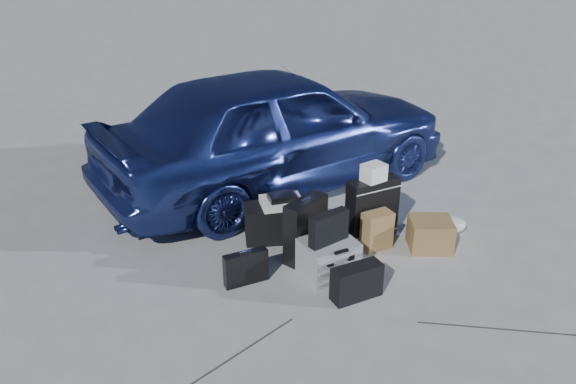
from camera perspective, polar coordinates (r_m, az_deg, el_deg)
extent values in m
plane|color=#A6A6A2|center=(5.24, 5.72, -9.31)|extent=(60.00, 60.00, 0.00)
imported|color=#314295|center=(6.85, -1.07, 6.54)|extent=(4.62, 2.30, 1.51)
cube|color=#949699|center=(5.27, 4.12, -6.68)|extent=(0.49, 0.40, 0.35)
cube|color=black|center=(5.09, 4.16, -3.67)|extent=(0.41, 0.17, 0.30)
cube|color=black|center=(5.16, -4.30, -7.69)|extent=(0.42, 0.10, 0.32)
cube|color=black|center=(5.45, 1.79, -3.81)|extent=(0.51, 0.35, 0.63)
cube|color=black|center=(5.87, 8.52, -1.68)|extent=(0.55, 0.20, 0.65)
cube|color=white|center=(5.68, 8.71, 1.97)|extent=(0.25, 0.21, 0.18)
cube|color=black|center=(5.83, -0.62, -3.05)|extent=(0.83, 0.57, 0.38)
cube|color=white|center=(5.73, -0.67, -1.03)|extent=(0.48, 0.41, 0.07)
cube|color=black|center=(5.69, -0.62, -0.52)|extent=(0.30, 0.24, 0.06)
cube|color=#9A7143|center=(5.74, 9.02, -3.86)|extent=(0.30, 0.18, 0.39)
cube|color=olive|center=(5.86, 14.24, -4.16)|extent=(0.54, 0.51, 0.31)
ellipsoid|color=silver|center=(6.26, 16.27, -3.16)|extent=(0.36, 0.32, 0.18)
cube|color=black|center=(5.00, 6.99, -9.06)|extent=(0.46, 0.18, 0.32)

